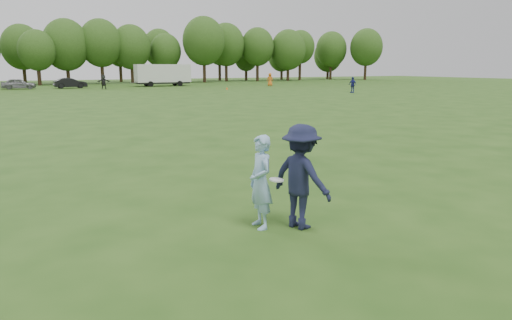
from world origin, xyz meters
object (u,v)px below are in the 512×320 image
(player_far_b, at_px, (352,85))
(car_e, at_px, (19,84))
(thrower, at_px, (261,182))
(cargo_trailer, at_px, (163,74))
(player_far_d, at_px, (104,82))
(field_cone, at_px, (227,88))
(player_far_c, at_px, (270,80))
(defender, at_px, (301,177))
(car_f, at_px, (70,83))

(player_far_b, relative_size, car_e, 0.43)
(thrower, bearing_deg, cargo_trailer, 169.49)
(player_far_b, bearing_deg, player_far_d, -143.82)
(player_far_d, xyz_separation_m, field_cone, (13.95, -7.77, -0.79))
(player_far_c, bearing_deg, field_cone, 61.83)
(player_far_c, bearing_deg, player_far_b, 119.41)
(defender, relative_size, cargo_trailer, 0.22)
(defender, xyz_separation_m, car_e, (-4.46, 60.24, -0.27))
(car_e, bearing_deg, thrower, -171.28)
(defender, relative_size, player_far_b, 1.09)
(defender, xyz_separation_m, player_far_d, (5.34, 55.23, -0.03))
(thrower, distance_m, field_cone, 51.18)
(car_e, bearing_deg, player_far_b, -122.78)
(cargo_trailer, bearing_deg, player_far_d, -149.27)
(player_far_d, relative_size, cargo_trailer, 0.21)
(player_far_c, relative_size, player_far_d, 1.03)
(car_f, xyz_separation_m, cargo_trailer, (12.99, 0.80, 1.08))
(thrower, xyz_separation_m, player_far_b, (29.57, 33.96, 0.01))
(car_e, bearing_deg, player_far_c, -96.19)
(defender, distance_m, player_far_b, 44.85)
(thrower, bearing_deg, car_e, -172.60)
(thrower, distance_m, car_f, 59.74)
(cargo_trailer, bearing_deg, thrower, -104.29)
(car_e, distance_m, car_f, 6.21)
(field_cone, bearing_deg, defender, -112.11)
(player_far_b, distance_m, player_far_c, 19.28)
(player_far_d, bearing_deg, player_far_c, -9.23)
(field_cone, distance_m, cargo_trailer, 14.20)
(cargo_trailer, bearing_deg, car_f, -176.48)
(defender, bearing_deg, cargo_trailer, -32.17)
(player_far_b, xyz_separation_m, cargo_trailer, (-14.17, 26.53, 0.89))
(field_cone, height_order, cargo_trailer, cargo_trailer)
(field_cone, bearing_deg, thrower, -112.94)
(thrower, distance_m, defender, 0.75)
(player_far_c, relative_size, car_e, 0.48)
(player_far_c, bearing_deg, defender, 91.21)
(thrower, distance_m, car_e, 60.03)
(player_far_d, bearing_deg, player_far_b, -46.82)
(thrower, relative_size, field_cone, 5.81)
(cargo_trailer, bearing_deg, defender, -103.62)
(player_far_c, xyz_separation_m, field_cone, (-9.70, -6.11, -0.82))
(player_far_c, relative_size, cargo_trailer, 0.22)
(player_far_c, height_order, car_e, player_far_c)
(player_far_b, relative_size, field_cone, 5.90)
(defender, xyz_separation_m, player_far_c, (28.98, 53.56, 0.00))
(defender, distance_m, player_far_d, 55.48)
(player_far_d, height_order, cargo_trailer, cargo_trailer)
(field_cone, bearing_deg, cargo_trailer, 108.78)
(thrower, distance_m, player_far_d, 55.23)
(cargo_trailer, bearing_deg, car_e, -178.28)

